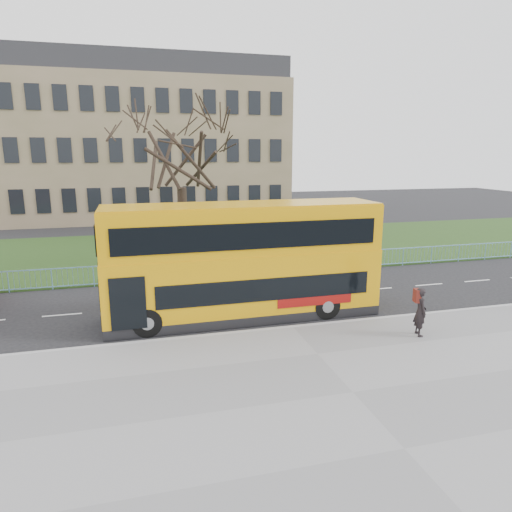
{
  "coord_description": "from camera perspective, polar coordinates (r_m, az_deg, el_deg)",
  "views": [
    {
      "loc": [
        -5.67,
        -17.45,
        6.77
      ],
      "look_at": [
        -0.81,
        1.0,
        2.44
      ],
      "focal_mm": 32.0,
      "sensor_mm": 36.0,
      "label": 1
    }
  ],
  "objects": [
    {
      "name": "grass_verge",
      "position": [
        32.95,
        -4.53,
        0.95
      ],
      "size": [
        80.0,
        15.4,
        0.08
      ],
      "primitive_type": "cube",
      "color": "#233B15",
      "rests_on": "ground"
    },
    {
      "name": "ground",
      "position": [
        19.56,
        3.07,
        -7.5
      ],
      "size": [
        120.0,
        120.0,
        0.0
      ],
      "primitive_type": "plane",
      "color": "black",
      "rests_on": "ground"
    },
    {
      "name": "pedestrian",
      "position": [
        18.03,
        19.84,
        -6.57
      ],
      "size": [
        0.57,
        0.74,
        1.83
      ],
      "primitive_type": "imported",
      "rotation": [
        0.0,
        0.0,
        1.36
      ],
      "color": "black",
      "rests_on": "pavement"
    },
    {
      "name": "guard_railing",
      "position": [
        25.48,
        -1.44,
        -1.36
      ],
      "size": [
        40.0,
        0.12,
        1.1
      ],
      "primitive_type": null,
      "color": "#77B4D4",
      "rests_on": "ground"
    },
    {
      "name": "pavement",
      "position": [
        13.85,
        11.98,
        -16.52
      ],
      "size": [
        80.0,
        10.5,
        0.12
      ],
      "primitive_type": "cube",
      "color": "slate",
      "rests_on": "ground"
    },
    {
      "name": "bare_tree",
      "position": [
        27.61,
        -9.34,
        10.33
      ],
      "size": [
        7.83,
        7.83,
        11.19
      ],
      "primitive_type": null,
      "color": "black",
      "rests_on": "grass_verge"
    },
    {
      "name": "yellow_bus",
      "position": [
        18.8,
        -1.59,
        -0.28
      ],
      "size": [
        11.25,
        2.77,
        4.71
      ],
      "rotation": [
        0.0,
        0.0,
        0.01
      ],
      "color": "#E19C09",
      "rests_on": "ground"
    },
    {
      "name": "civic_building",
      "position": [
        52.46,
        -14.37,
        12.64
      ],
      "size": [
        30.0,
        15.0,
        14.0
      ],
      "primitive_type": "cube",
      "color": "#796B4D",
      "rests_on": "ground"
    },
    {
      "name": "kerb",
      "position": [
        18.16,
        4.58,
        -8.92
      ],
      "size": [
        80.0,
        0.2,
        0.14
      ],
      "primitive_type": "cube",
      "color": "#9C9B9E",
      "rests_on": "ground"
    }
  ]
}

